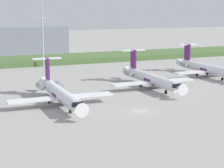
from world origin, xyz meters
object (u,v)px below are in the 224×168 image
Objects in this scene: regional_jet_third at (151,78)px; antenna_mast at (43,36)px; regional_jet_second at (59,93)px; regional_jet_fourth at (206,68)px.

antenna_mast is (-17.52, 46.63, 8.34)m from regional_jet_third.
regional_jet_second is 1.00× the size of regional_jet_fourth.
regional_jet_second is 56.41m from antenna_mast.
regional_jet_second is 1.00× the size of regional_jet_third.
antenna_mast is at bearing 110.60° from regional_jet_third.
regional_jet_fourth is (23.95, 9.13, 0.00)m from regional_jet_third.
regional_jet_third is at bearing -159.14° from regional_jet_fourth.
antenna_mast reaches higher than regional_jet_second.
regional_jet_third is at bearing 17.36° from regional_jet_second.
antenna_mast is at bearing 80.40° from regional_jet_second.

